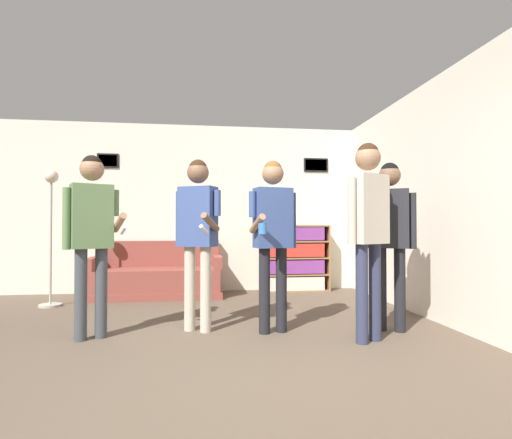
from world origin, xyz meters
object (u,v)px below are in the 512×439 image
(floor_lamp, at_px, (51,220))
(person_player_foreground_center, at_px, (198,225))
(bookshelf, at_px, (295,258))
(person_spectator_near_bookshelf, at_px, (368,217))
(person_watcher_holding_cup, at_px, (273,226))
(person_spectator_far_right, at_px, (390,227))
(couch, at_px, (157,278))
(person_player_foreground_left, at_px, (92,225))

(floor_lamp, distance_m, person_player_foreground_center, 2.45)
(bookshelf, xyz_separation_m, person_spectator_near_bookshelf, (0.01, -2.89, 0.60))
(person_watcher_holding_cup, xyz_separation_m, person_spectator_far_right, (1.18, -0.09, -0.01))
(person_player_foreground_center, height_order, person_spectator_near_bookshelf, person_spectator_near_bookshelf)
(couch, distance_m, person_player_foreground_center, 2.33)
(person_player_foreground_center, distance_m, person_watcher_holding_cup, 0.76)
(person_watcher_holding_cup, bearing_deg, bookshelf, 72.12)
(bookshelf, bearing_deg, person_player_foreground_left, -135.57)
(floor_lamp, distance_m, person_spectator_near_bookshelf, 4.06)
(person_player_foreground_left, relative_size, person_watcher_holding_cup, 1.01)
(couch, xyz_separation_m, person_spectator_far_right, (2.55, -2.35, 0.76))
(bookshelf, height_order, floor_lamp, floor_lamp)
(bookshelf, distance_m, person_watcher_holding_cup, 2.64)
(floor_lamp, relative_size, person_spectator_far_right, 1.06)
(couch, relative_size, floor_lamp, 1.07)
(floor_lamp, relative_size, person_watcher_holding_cup, 1.05)
(couch, bearing_deg, person_watcher_holding_cup, -58.84)
(floor_lamp, relative_size, person_spectator_near_bookshelf, 0.99)
(floor_lamp, height_order, person_spectator_far_right, floor_lamp)
(person_spectator_far_right, bearing_deg, person_spectator_near_bookshelf, -138.31)
(person_player_foreground_left, bearing_deg, bookshelf, 44.43)
(couch, height_order, bookshelf, bookshelf)
(floor_lamp, xyz_separation_m, person_player_foreground_left, (0.95, -1.66, -0.07))
(bookshelf, bearing_deg, floor_lamp, -166.96)
(floor_lamp, bearing_deg, bookshelf, 13.04)
(couch, distance_m, person_watcher_holding_cup, 2.75)
(bookshelf, bearing_deg, person_spectator_near_bookshelf, -89.73)
(bookshelf, bearing_deg, person_watcher_holding_cup, -107.88)
(person_spectator_far_right, bearing_deg, bookshelf, 98.59)
(floor_lamp, bearing_deg, person_watcher_holding_cup, -31.84)
(couch, bearing_deg, person_spectator_far_right, -42.70)
(person_player_foreground_left, relative_size, person_player_foreground_center, 1.00)
(floor_lamp, relative_size, person_player_foreground_left, 1.05)
(bookshelf, relative_size, person_spectator_far_right, 0.66)
(bookshelf, distance_m, floor_lamp, 3.61)
(person_player_foreground_left, bearing_deg, floor_lamp, 119.87)
(person_spectator_near_bookshelf, relative_size, person_spectator_far_right, 1.07)
(person_player_foreground_center, bearing_deg, bookshelf, 56.34)
(person_player_foreground_center, height_order, person_spectator_far_right, person_player_foreground_center)
(couch, height_order, person_player_foreground_left, person_player_foreground_left)
(person_player_foreground_left, distance_m, person_spectator_near_bookshelf, 2.56)
(person_watcher_holding_cup, distance_m, person_spectator_near_bookshelf, 0.92)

